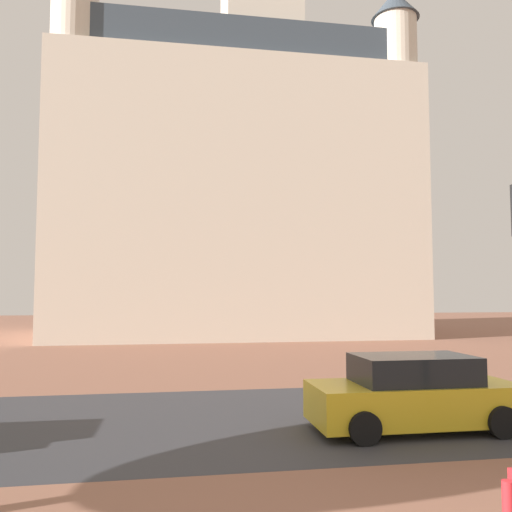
# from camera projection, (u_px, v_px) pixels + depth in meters

# --- Properties ---
(ground_plane) EXTENTS (120.00, 120.00, 0.00)m
(ground_plane) POSITION_uv_depth(u_px,v_px,m) (262.00, 411.00, 12.72)
(ground_plane) COLOR #93604C
(street_asphalt_strip) EXTENTS (120.00, 7.17, 0.00)m
(street_asphalt_strip) POSITION_uv_depth(u_px,v_px,m) (268.00, 418.00, 12.00)
(street_asphalt_strip) COLOR #38383D
(street_asphalt_strip) RESTS_ON ground_plane
(landmark_building) EXTENTS (23.94, 13.93, 38.87)m
(landmark_building) POSITION_uv_depth(u_px,v_px,m) (237.00, 177.00, 37.72)
(landmark_building) COLOR beige
(landmark_building) RESTS_ON ground_plane
(car_yellow) EXTENTS (4.38, 1.96, 1.57)m
(car_yellow) POSITION_uv_depth(u_px,v_px,m) (414.00, 394.00, 10.97)
(car_yellow) COLOR gold
(car_yellow) RESTS_ON ground_plane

